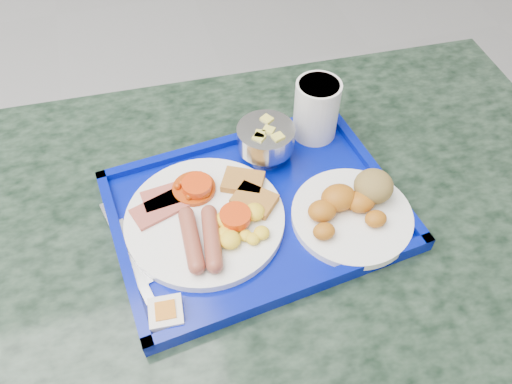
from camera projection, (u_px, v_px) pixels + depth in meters
table at (257, 289)px, 0.88m from camera, size 1.15×0.79×0.70m
tray at (256, 211)px, 0.75m from camera, size 0.45×0.35×0.03m
main_plate at (209, 217)px, 0.72m from camera, size 0.23×0.23×0.04m
bread_plate at (354, 207)px, 0.73m from camera, size 0.18×0.18×0.06m
fruit_bowl at (266, 138)px, 0.78m from camera, size 0.09×0.09×0.06m
juice_cup at (316, 108)px, 0.81m from camera, size 0.07×0.07×0.10m
spoon at (139, 217)px, 0.73m from camera, size 0.05×0.16×0.01m
knife at (126, 250)px, 0.70m from camera, size 0.06×0.19×0.00m
jam_packet at (166, 313)px, 0.63m from camera, size 0.05×0.05×0.02m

